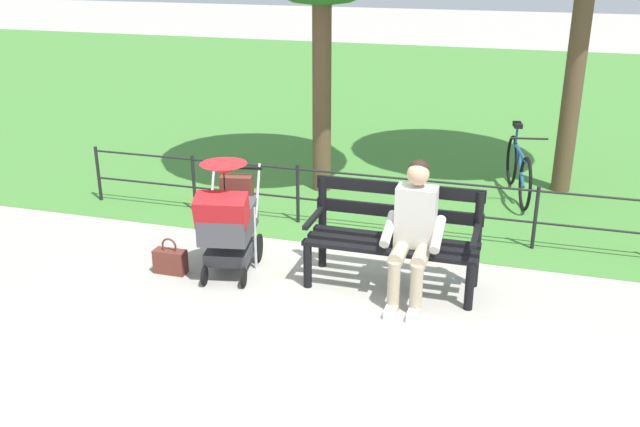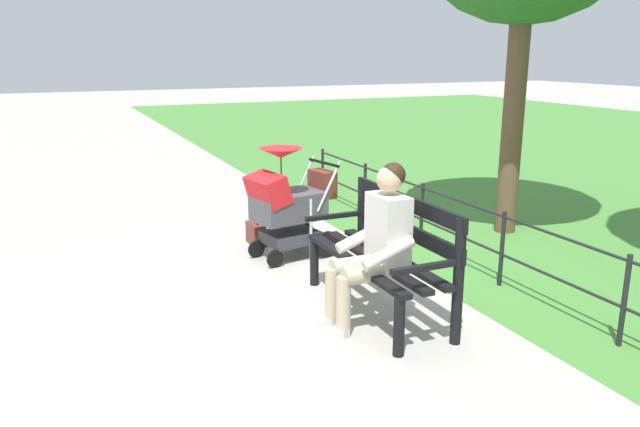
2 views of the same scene
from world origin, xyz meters
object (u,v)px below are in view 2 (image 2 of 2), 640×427
at_px(person_on_bench, 375,241).
at_px(stroller, 288,202).
at_px(park_bench, 386,249).
at_px(handbag, 256,233).

bearing_deg(person_on_bench, stroller, 0.79).
distance_m(person_on_bench, stroller, 1.79).
xyz_separation_m(park_bench, handbag, (2.14, 0.41, -0.40)).
distance_m(stroller, handbag, 0.75).
bearing_deg(handbag, park_bench, -169.09).
bearing_deg(person_on_bench, handbag, 4.60).
xyz_separation_m(person_on_bench, handbag, (2.35, 0.19, -0.55)).
bearing_deg(person_on_bench, park_bench, -46.40).
relative_size(stroller, handbag, 3.11).
distance_m(person_on_bench, handbag, 2.42).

